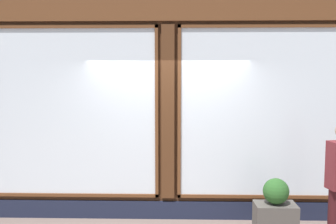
% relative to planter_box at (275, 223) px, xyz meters
% --- Properties ---
extents(shop_facade, '(6.63, 0.42, 4.34)m').
position_rel_planter_box_xyz_m(shop_facade, '(1.49, -0.97, 1.69)').
color(shop_facade, '#4C2B16').
rests_on(shop_facade, ground_plane).
extents(planter_box, '(0.56, 0.36, 0.53)m').
position_rel_planter_box_xyz_m(planter_box, '(0.00, 0.00, 0.00)').
color(planter_box, '#4C4742').
rests_on(planter_box, ground_plane).
extents(planter_shrub, '(0.35, 0.35, 0.35)m').
position_rel_planter_box_xyz_m(planter_shrub, '(0.00, 0.00, 0.44)').
color(planter_shrub, '#285623').
rests_on(planter_shrub, planter_box).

